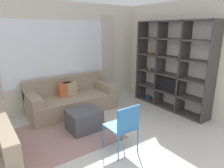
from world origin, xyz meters
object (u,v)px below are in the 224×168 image
Objects in this scene: couch_main at (71,99)px; folding_chair at (124,125)px; shelving_unit at (172,67)px; ottoman at (84,120)px.

folding_chair is (-0.04, -2.18, 0.22)m from couch_main.
couch_main is at bearing -91.11° from folding_chair.
shelving_unit is 2.61m from ottoman.
couch_main is at bearing 149.84° from shelving_unit.
couch_main is 3.33× the size of ottoman.
shelving_unit is 1.05× the size of couch_main.
folding_chair is at bearing -91.11° from couch_main.
ottoman is at bearing -81.04° from folding_chair.
ottoman is 0.74× the size of folding_chair.
folding_chair reaches higher than ottoman.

